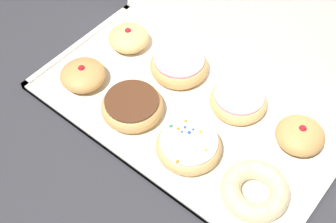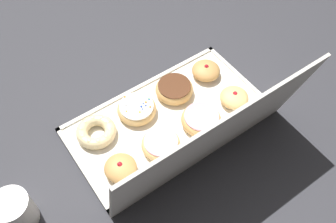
% 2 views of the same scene
% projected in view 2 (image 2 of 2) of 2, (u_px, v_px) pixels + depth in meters
% --- Properties ---
extents(ground_plane, '(3.00, 3.00, 0.00)m').
position_uv_depth(ground_plane, '(168.00, 120.00, 1.10)').
color(ground_plane, '#333338').
extents(donut_box, '(0.57, 0.30, 0.01)m').
position_uv_depth(donut_box, '(168.00, 119.00, 1.10)').
color(donut_box, silver).
rests_on(donut_box, ground).
extents(box_lid_open, '(0.57, 0.08, 0.30)m').
position_uv_depth(box_lid_open, '(215.00, 139.00, 0.89)').
color(box_lid_open, silver).
rests_on(box_lid_open, ground).
extents(jelly_filled_donut_0, '(0.09, 0.09, 0.04)m').
position_uv_depth(jelly_filled_donut_0, '(206.00, 71.00, 1.17)').
color(jelly_filled_donut_0, tan).
rests_on(jelly_filled_donut_0, donut_box).
extents(chocolate_frosted_donut_1, '(0.11, 0.11, 0.04)m').
position_uv_depth(chocolate_frosted_donut_1, '(174.00, 89.00, 1.13)').
color(chocolate_frosted_donut_1, tan).
rests_on(chocolate_frosted_donut_1, donut_box).
extents(sprinkle_donut_2, '(0.11, 0.11, 0.04)m').
position_uv_depth(sprinkle_donut_2, '(137.00, 109.00, 1.09)').
color(sprinkle_donut_2, '#E5B770').
rests_on(sprinkle_donut_2, donut_box).
extents(cruller_donut_3, '(0.11, 0.11, 0.03)m').
position_uv_depth(cruller_donut_3, '(96.00, 132.00, 1.04)').
color(cruller_donut_3, beige).
rests_on(cruller_donut_3, donut_box).
extents(jelly_filled_donut_4, '(0.08, 0.08, 0.05)m').
position_uv_depth(jelly_filled_donut_4, '(234.00, 97.00, 1.11)').
color(jelly_filled_donut_4, '#E5B770').
rests_on(jelly_filled_donut_4, donut_box).
extents(pink_frosted_donut_5, '(0.11, 0.11, 0.04)m').
position_uv_depth(pink_frosted_donut_5, '(201.00, 119.00, 1.06)').
color(pink_frosted_donut_5, tan).
rests_on(pink_frosted_donut_5, donut_box).
extents(pink_frosted_donut_6, '(0.11, 0.11, 0.04)m').
position_uv_depth(pink_frosted_donut_6, '(161.00, 144.00, 1.02)').
color(pink_frosted_donut_6, '#E5B770').
rests_on(pink_frosted_donut_6, donut_box).
extents(jelly_filled_donut_7, '(0.09, 0.09, 0.05)m').
position_uv_depth(jelly_filled_donut_7, '(121.00, 168.00, 0.97)').
color(jelly_filled_donut_7, tan).
rests_on(jelly_filled_donut_7, donut_box).
extents(coffee_mug, '(0.11, 0.09, 0.10)m').
position_uv_depth(coffee_mug, '(13.00, 212.00, 0.88)').
color(coffee_mug, white).
rests_on(coffee_mug, ground).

